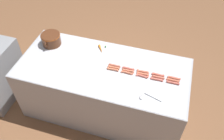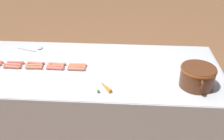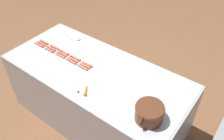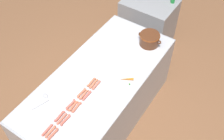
{
  "view_description": "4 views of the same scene",
  "coord_description": "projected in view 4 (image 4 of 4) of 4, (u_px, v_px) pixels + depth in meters",
  "views": [
    {
      "loc": [
        -2.05,
        -0.75,
        3.13
      ],
      "look_at": [
        -0.01,
        -0.13,
        0.9
      ],
      "focal_mm": 37.98,
      "sensor_mm": 36.0,
      "label": 1
    },
    {
      "loc": [
        2.06,
        0.3,
        2.1
      ],
      "look_at": [
        0.02,
        0.17,
        0.9
      ],
      "focal_mm": 42.74,
      "sensor_mm": 36.0,
      "label": 2
    },
    {
      "loc": [
        1.57,
        1.42,
        2.74
      ],
      "look_at": [
        -0.09,
        0.17,
        0.93
      ],
      "focal_mm": 38.16,
      "sensor_mm": 36.0,
      "label": 3
    },
    {
      "loc": [
        1.34,
        -1.73,
        3.48
      ],
      "look_at": [
        0.11,
        0.13,
        0.96
      ],
      "focal_mm": 43.74,
      "sensor_mm": 36.0,
      "label": 4
    }
  ],
  "objects": [
    {
      "name": "carrot",
      "position": [
        127.0,
        79.0,
        3.32
      ],
      "size": [
        0.16,
        0.12,
        0.03
      ],
      "color": "orange",
      "rests_on": "griddle_counter"
    },
    {
      "name": "hot_dog_0",
      "position": [
        47.0,
        130.0,
        2.86
      ],
      "size": [
        0.03,
        0.17,
        0.03
      ],
      "color": "#D46352",
      "rests_on": "griddle_counter"
    },
    {
      "name": "ground_plane",
      "position": [
        101.0,
        115.0,
        4.05
      ],
      "size": [
        20.0,
        20.0,
        0.0
      ],
      "primitive_type": "plane",
      "color": "brown"
    },
    {
      "name": "griddle_counter",
      "position": [
        100.0,
        97.0,
        3.72
      ],
      "size": [
        1.03,
        2.28,
        0.9
      ],
      "color": "#ADAFB5",
      "rests_on": "ground_plane"
    },
    {
      "name": "hot_dog_6",
      "position": [
        62.0,
        119.0,
        2.95
      ],
      "size": [
        0.03,
        0.17,
        0.03
      ],
      "color": "#CD6C54",
      "rests_on": "griddle_counter"
    },
    {
      "name": "hot_dog_11",
      "position": [
        65.0,
        120.0,
        2.95
      ],
      "size": [
        0.04,
        0.16,
        0.03
      ],
      "color": "#D66552",
      "rests_on": "griddle_counter"
    },
    {
      "name": "serving_spoon",
      "position": [
        44.0,
        99.0,
        3.14
      ],
      "size": [
        0.12,
        0.27,
        0.02
      ],
      "color": "#B7B7BC",
      "rests_on": "griddle_counter"
    },
    {
      "name": "hot_dog_5",
      "position": [
        50.0,
        132.0,
        2.85
      ],
      "size": [
        0.03,
        0.17,
        0.03
      ],
      "color": "#D57051",
      "rests_on": "griddle_counter"
    },
    {
      "name": "hot_dog_1",
      "position": [
        60.0,
        116.0,
        2.98
      ],
      "size": [
        0.03,
        0.16,
        0.03
      ],
      "color": "#CF6353",
      "rests_on": "griddle_counter"
    },
    {
      "name": "hot_dog_14",
      "position": [
        96.0,
        85.0,
        3.26
      ],
      "size": [
        0.03,
        0.17,
        0.03
      ],
      "color": "#CA6C54",
      "rests_on": "griddle_counter"
    },
    {
      "name": "hot_dog_13",
      "position": [
        87.0,
        96.0,
        3.16
      ],
      "size": [
        0.03,
        0.17,
        0.03
      ],
      "color": "#D26454",
      "rests_on": "griddle_counter"
    },
    {
      "name": "hot_dog_10",
      "position": [
        53.0,
        134.0,
        2.83
      ],
      "size": [
        0.03,
        0.16,
        0.03
      ],
      "color": "#D4664D",
      "rests_on": "griddle_counter"
    },
    {
      "name": "hot_dog_12",
      "position": [
        76.0,
        107.0,
        3.05
      ],
      "size": [
        0.04,
        0.16,
        0.03
      ],
      "color": "#D46A4F",
      "rests_on": "griddle_counter"
    },
    {
      "name": "hot_dog_8",
      "position": [
        84.0,
        95.0,
        3.17
      ],
      "size": [
        0.04,
        0.16,
        0.03
      ],
      "color": "#CF7253",
      "rests_on": "griddle_counter"
    },
    {
      "name": "hot_dog_4",
      "position": [
        91.0,
        82.0,
        3.29
      ],
      "size": [
        0.04,
        0.16,
        0.03
      ],
      "color": "#CF7150",
      "rests_on": "griddle_counter"
    },
    {
      "name": "hot_dog_3",
      "position": [
        81.0,
        93.0,
        3.19
      ],
      "size": [
        0.04,
        0.16,
        0.03
      ],
      "color": "#D26F50",
      "rests_on": "griddle_counter"
    },
    {
      "name": "hot_dog_2",
      "position": [
        71.0,
        105.0,
        3.08
      ],
      "size": [
        0.04,
        0.16,
        0.03
      ],
      "color": "#D36554",
      "rests_on": "griddle_counter"
    },
    {
      "name": "hot_dog_7",
      "position": [
        73.0,
        106.0,
        3.06
      ],
      "size": [
        0.04,
        0.16,
        0.03
      ],
      "color": "#D47250",
      "rests_on": "griddle_counter"
    },
    {
      "name": "bean_pot",
      "position": [
        150.0,
        39.0,
        3.69
      ],
      "size": [
        0.35,
        0.28,
        0.17
      ],
      "color": "#562D19",
      "rests_on": "griddle_counter"
    },
    {
      "name": "hot_dog_9",
      "position": [
        94.0,
        84.0,
        3.28
      ],
      "size": [
        0.04,
        0.16,
        0.03
      ],
      "color": "#D0724E",
      "rests_on": "griddle_counter"
    },
    {
      "name": "back_cabinet",
      "position": [
        147.0,
        24.0,
        4.76
      ],
      "size": [
        0.84,
        0.64,
        0.91
      ],
      "primitive_type": "cube",
      "color": "#939599",
      "rests_on": "ground_plane"
    }
  ]
}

